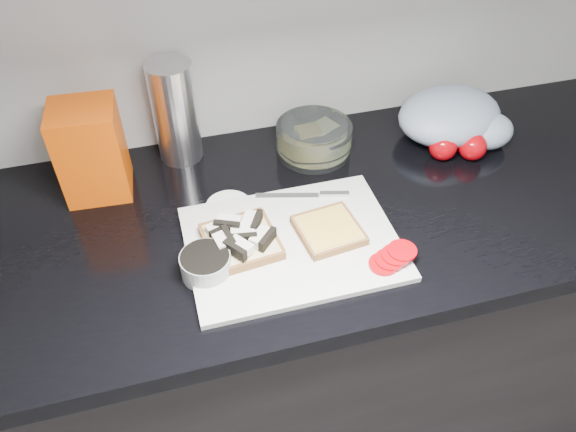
# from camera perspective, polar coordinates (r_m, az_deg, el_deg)

# --- Properties ---
(base_cabinet) EXTENTS (3.50, 0.60, 0.86)m
(base_cabinet) POSITION_cam_1_polar(r_m,az_deg,el_deg) (1.52, 2.24, -11.99)
(base_cabinet) COLOR black
(base_cabinet) RESTS_ON ground
(countertop) EXTENTS (3.50, 0.64, 0.04)m
(countertop) POSITION_cam_1_polar(r_m,az_deg,el_deg) (1.18, 2.82, 0.46)
(countertop) COLOR black
(countertop) RESTS_ON base_cabinet
(cutting_board) EXTENTS (0.40, 0.30, 0.01)m
(cutting_board) POSITION_cam_1_polar(r_m,az_deg,el_deg) (1.08, 0.42, -2.75)
(cutting_board) COLOR silver
(cutting_board) RESTS_ON countertop
(bread_left) EXTENTS (0.15, 0.15, 0.04)m
(bread_left) POSITION_cam_1_polar(r_m,az_deg,el_deg) (1.06, -4.88, -2.36)
(bread_left) COLOR beige
(bread_left) RESTS_ON cutting_board
(bread_right) EXTENTS (0.13, 0.13, 0.02)m
(bread_right) POSITION_cam_1_polar(r_m,az_deg,el_deg) (1.09, 4.16, -1.44)
(bread_right) COLOR beige
(bread_right) RESTS_ON cutting_board
(tomato_slices) EXTENTS (0.10, 0.08, 0.02)m
(tomato_slices) POSITION_cam_1_polar(r_m,az_deg,el_deg) (1.05, 10.60, -4.16)
(tomato_slices) COLOR #B1040B
(tomato_slices) RESTS_ON cutting_board
(knife) EXTENTS (0.19, 0.06, 0.01)m
(knife) POSITION_cam_1_polar(r_m,az_deg,el_deg) (1.17, 2.69, 2.18)
(knife) COLOR silver
(knife) RESTS_ON cutting_board
(seed_tub) EXTENTS (0.09, 0.09, 0.05)m
(seed_tub) POSITION_cam_1_polar(r_m,az_deg,el_deg) (1.03, -8.35, -4.83)
(seed_tub) COLOR #969B9B
(seed_tub) RESTS_ON countertop
(tub_lid) EXTENTS (0.12, 0.12, 0.01)m
(tub_lid) POSITION_cam_1_polar(r_m,az_deg,el_deg) (1.16, -6.05, 1.04)
(tub_lid) COLOR white
(tub_lid) RESTS_ON countertop
(glass_bowl) EXTENTS (0.17, 0.17, 0.07)m
(glass_bowl) POSITION_cam_1_polar(r_m,az_deg,el_deg) (1.29, 2.64, 7.81)
(glass_bowl) COLOR silver
(glass_bowl) RESTS_ON countertop
(bread_bag) EXTENTS (0.13, 0.13, 0.20)m
(bread_bag) POSITION_cam_1_polar(r_m,az_deg,el_deg) (1.21, -19.36, 6.25)
(bread_bag) COLOR red
(bread_bag) RESTS_ON countertop
(steel_canister) EXTENTS (0.10, 0.10, 0.23)m
(steel_canister) POSITION_cam_1_polar(r_m,az_deg,el_deg) (1.25, -11.38, 10.26)
(steel_canister) COLOR silver
(steel_canister) RESTS_ON countertop
(grocery_bag) EXTENTS (0.28, 0.24, 0.11)m
(grocery_bag) POSITION_cam_1_polar(r_m,az_deg,el_deg) (1.38, 16.59, 9.53)
(grocery_bag) COLOR #9BAABE
(grocery_bag) RESTS_ON countertop
(whole_tomatoes) EXTENTS (0.13, 0.08, 0.06)m
(whole_tomatoes) POSITION_cam_1_polar(r_m,az_deg,el_deg) (1.32, 16.87, 6.76)
(whole_tomatoes) COLOR #B1040B
(whole_tomatoes) RESTS_ON countertop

